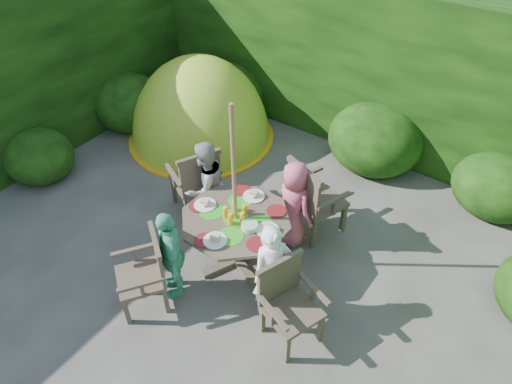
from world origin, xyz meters
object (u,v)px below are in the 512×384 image
Objects in this scene: patio_table at (236,225)px; garden_chair_left at (197,180)px; parasol_pole at (235,194)px; garden_chair_right at (288,301)px; child_back at (294,204)px; garden_chair_front at (147,272)px; garden_chair_back at (313,198)px; child_right at (273,273)px; child_front at (171,254)px; child_left at (206,186)px; dome_tent at (201,137)px.

garden_chair_left is (-1.00, 0.45, -0.10)m from patio_table.
parasol_pole is 1.25m from garden_chair_right.
garden_chair_right is 1.37m from child_back.
garden_chair_left is (-0.99, 0.45, -0.57)m from parasol_pole.
child_back is at bearing 100.90° from garden_chair_front.
garden_chair_right is 1.55m from garden_chair_back.
garden_chair_right is at bearing 131.67° from garden_chair_back.
garden_chair_right is 0.75× the size of child_right.
child_front is (-1.06, -0.40, -0.03)m from child_right.
child_back is (-0.12, -0.26, 0.03)m from garden_chair_back.
child_right is at bearing 90.96° from garden_chair_left.
child_left is 2.19m from dome_tent.
child_front is (-1.33, -0.27, 0.10)m from garden_chair_right.
parasol_pole is 1.23m from garden_chair_left.
parasol_pole is at bearing -49.40° from dome_tent.
patio_table is 1.71× the size of garden_chair_left.
dome_tent reaches higher than patio_table.
garden_chair_back reaches higher than patio_table.
parasol_pole is 2.21× the size of garden_chair_left.
garden_chair_left is at bearing 155.68° from parasol_pole.
child_front is at bearing 122.18° from garden_chair_right.
child_front is at bearing 86.92° from child_back.
garden_chair_front is at bearing -113.86° from patio_table.
child_right reaches higher than garden_chair_back.
parasol_pole reaches higher than child_right.
child_left is at bearing 155.67° from patio_table.
garden_chair_right is at bearing -83.34° from child_right.
parasol_pole is at bearing 104.86° from child_front.
patio_table is 1.09m from garden_chair_back.
garden_chair_right is at bearing 90.81° from garden_chair_left.
garden_chair_left is 1.55m from garden_chair_back.
dome_tent is (-2.17, 1.85, -0.63)m from patio_table.
dome_tent reaches higher than child_left.
garden_chair_front is 0.78× the size of child_front.
garden_chair_left is 0.81× the size of child_right.
child_back reaches higher than child_front.
parasol_pole is at bearing 86.92° from child_back.
garden_chair_back is 0.86× the size of child_right.
child_back is at bearing 127.20° from garden_chair_left.
child_front is (-0.33, -0.73, -0.51)m from parasol_pole.
garden_chair_back is (1.45, 0.54, 0.03)m from garden_chair_left.
parasol_pole is 1.85× the size of child_back.
garden_chair_front is 1.36m from child_right.
garden_chair_right is 2.19m from garden_chair_left.
dome_tent is (-3.16, 2.31, -0.49)m from garden_chair_right.
child_back is 1.01× the size of child_front.
garden_chair_back is at bearing -94.18° from child_back.
garden_chair_back is 1.89m from child_front.
patio_table is at bearing 86.58° from garden_chair_back.
child_front is (-0.78, -1.72, 0.02)m from garden_chair_back.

